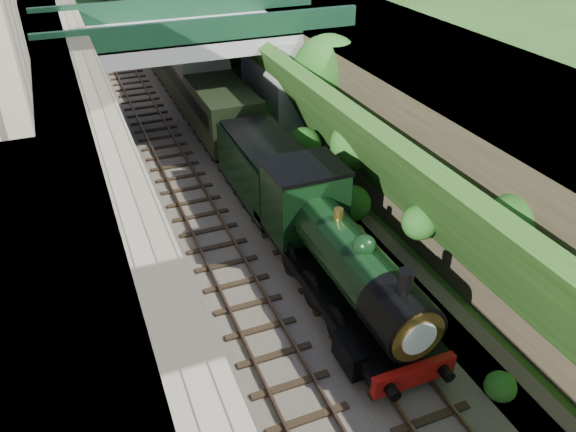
{
  "coord_description": "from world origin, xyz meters",
  "views": [
    {
      "loc": [
        -6.45,
        -6.06,
        13.38
      ],
      "look_at": [
        0.0,
        9.67,
        2.81
      ],
      "focal_mm": 35.0,
      "sensor_mm": 36.0,
      "label": 1
    }
  ],
  "objects_px": {
    "road_bridge": "(205,66)",
    "locomotive": "(338,255)",
    "tender": "(265,172)",
    "tree": "(329,73)"
  },
  "relations": [
    {
      "from": "road_bridge",
      "to": "locomotive",
      "type": "height_order",
      "value": "road_bridge"
    },
    {
      "from": "locomotive",
      "to": "road_bridge",
      "type": "bearing_deg",
      "value": 90.91
    },
    {
      "from": "road_bridge",
      "to": "locomotive",
      "type": "bearing_deg",
      "value": -89.09
    },
    {
      "from": "road_bridge",
      "to": "tree",
      "type": "relative_size",
      "value": 2.42
    },
    {
      "from": "road_bridge",
      "to": "tree",
      "type": "height_order",
      "value": "road_bridge"
    },
    {
      "from": "road_bridge",
      "to": "tender",
      "type": "bearing_deg",
      "value": -88.31
    },
    {
      "from": "tree",
      "to": "tender",
      "type": "xyz_separation_m",
      "value": [
        -4.71,
        -3.42,
        -3.03
      ]
    },
    {
      "from": "locomotive",
      "to": "tender",
      "type": "distance_m",
      "value": 7.37
    },
    {
      "from": "road_bridge",
      "to": "tender",
      "type": "relative_size",
      "value": 2.67
    },
    {
      "from": "tree",
      "to": "locomotive",
      "type": "xyz_separation_m",
      "value": [
        -4.71,
        -10.78,
        -2.75
      ]
    }
  ]
}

